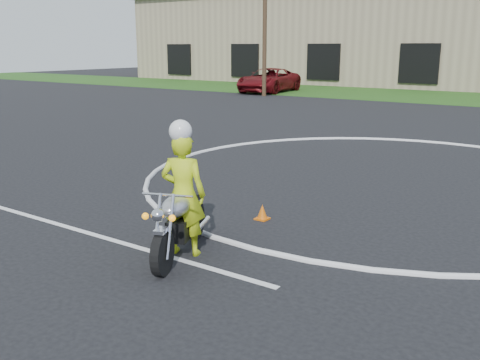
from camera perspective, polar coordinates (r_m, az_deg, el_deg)
The scene contains 5 objects.
ground at distance 11.29m, azimuth 10.13°, elevation -2.86°, with size 120.00×120.00×0.00m, color black.
primary_motorcycle at distance 8.45m, azimuth -6.50°, elevation -4.50°, with size 1.03×2.12×1.17m.
rider_primary_grp at distance 8.42m, azimuth -6.08°, elevation -1.14°, with size 0.84×0.70×2.17m.
pickup_grp at distance 39.79m, azimuth 3.10°, elevation 10.58°, with size 3.54×6.48×1.72m.
warehouse at distance 54.68m, azimuth 10.88°, elevation 14.75°, with size 41.00×17.00×8.30m.
Camera 1 is at (4.43, -9.87, 3.24)m, focal length 40.00 mm.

